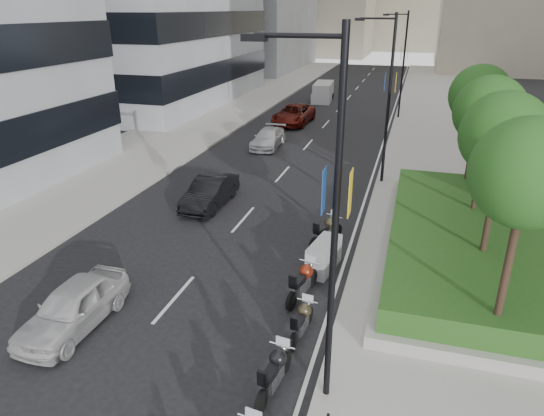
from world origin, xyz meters
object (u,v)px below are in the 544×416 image
at_px(motorcycle_3, 302,321).
at_px(car_c, 268,138).
at_px(delivery_van, 323,93).
at_px(lamp_post_0, 329,214).
at_px(motorcycle_6, 327,231).
at_px(car_d, 294,114).
at_px(car_a, 73,307).
at_px(motorcycle_2, 275,372).
at_px(car_b, 210,192).
at_px(motorcycle_4, 303,281).
at_px(lamp_post_2, 402,60).
at_px(lamp_post_1, 386,92).
at_px(motorcycle_5, 324,256).

bearing_deg(motorcycle_3, car_c, 26.10).
bearing_deg(delivery_van, car_c, -95.30).
distance_m(lamp_post_0, motorcycle_6, 9.74).
height_order(motorcycle_6, car_d, car_d).
relative_size(motorcycle_3, delivery_van, 0.41).
relative_size(car_a, delivery_van, 0.88).
bearing_deg(motorcycle_2, car_b, 37.97).
bearing_deg(motorcycle_4, delivery_van, 22.30).
distance_m(motorcycle_2, car_a, 6.74).
bearing_deg(car_a, delivery_van, 90.74).
relative_size(lamp_post_2, motorcycle_4, 4.01).
xyz_separation_m(motorcycle_6, car_a, (-6.43, -7.79, 0.10)).
bearing_deg(motorcycle_3, motorcycle_6, 10.25).
height_order(motorcycle_4, delivery_van, delivery_van).
height_order(motorcycle_2, car_d, car_d).
xyz_separation_m(lamp_post_2, car_b, (-7.81, -23.80, -4.34)).
xyz_separation_m(lamp_post_2, car_a, (-7.86, -34.25, -4.35)).
relative_size(car_b, car_c, 0.99).
height_order(lamp_post_2, car_a, lamp_post_2).
bearing_deg(motorcycle_2, lamp_post_1, 3.64).
bearing_deg(lamp_post_2, lamp_post_1, -90.00).
xyz_separation_m(car_a, car_d, (-0.47, 29.64, 0.09)).
bearing_deg(motorcycle_4, motorcycle_5, 3.11).
bearing_deg(car_c, car_d, 89.34).
distance_m(motorcycle_4, car_a, 7.34).
relative_size(lamp_post_1, car_a, 2.15).
bearing_deg(car_a, motorcycle_5, 40.66).
xyz_separation_m(motorcycle_2, car_d, (-7.16, 30.49, 0.23)).
bearing_deg(motorcycle_5, motorcycle_3, -168.46).
bearing_deg(motorcycle_4, motorcycle_6, 11.74).
distance_m(lamp_post_1, delivery_van, 26.16).
bearing_deg(motorcycle_3, lamp_post_1, 2.56).
distance_m(lamp_post_1, car_c, 10.90).
height_order(lamp_post_1, car_c, lamp_post_1).
xyz_separation_m(lamp_post_0, motorcycle_3, (-1.02, 2.29, -4.54)).
bearing_deg(motorcycle_6, motorcycle_5, -148.97).
height_order(lamp_post_0, car_d, lamp_post_0).
bearing_deg(motorcycle_5, motorcycle_6, 17.50).
distance_m(car_c, delivery_van, 18.98).
distance_m(lamp_post_0, motorcycle_5, 7.90).
relative_size(motorcycle_2, motorcycle_4, 0.95).
xyz_separation_m(lamp_post_1, car_a, (-7.86, -16.25, -4.35)).
bearing_deg(lamp_post_1, car_d, 121.91).
distance_m(motorcycle_2, car_c, 23.78).
height_order(motorcycle_5, car_d, car_d).
bearing_deg(lamp_post_1, lamp_post_2, 90.00).
relative_size(lamp_post_1, car_c, 2.04).
relative_size(motorcycle_2, car_a, 0.51).
xyz_separation_m(car_b, car_c, (-0.43, 11.40, -0.08)).
bearing_deg(lamp_post_0, motorcycle_3, 113.98).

